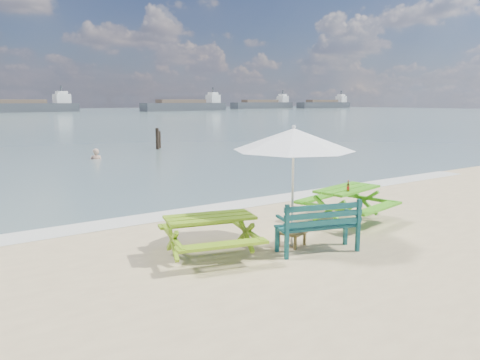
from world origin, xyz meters
TOP-DOWN VIEW (x-y plane):
  - foam_strip at (0.00, 4.60)m, footprint 22.00×0.90m
  - picnic_table_left at (-1.75, 1.41)m, footprint 1.93×2.06m
  - picnic_table_right at (2.07, 1.71)m, footprint 2.02×2.17m
  - park_bench at (0.03, 0.53)m, footprint 1.61×0.93m
  - side_table at (-0.14, 1.05)m, footprint 0.58×0.58m
  - patio_umbrella at (-0.14, 1.05)m, footprint 2.90×2.90m
  - beer_bottle at (1.76, 1.41)m, footprint 0.06×0.06m
  - swimmer at (1.00, 16.67)m, footprint 0.72×0.62m
  - mooring_pilings at (5.47, 19.36)m, footprint 0.59×0.79m
  - cargo_ships at (66.60, 115.45)m, footprint 130.19×23.08m

SIDE VIEW (x-z plane):
  - swimmer at x=1.00m, z-range -1.17..0.51m
  - foam_strip at x=0.00m, z-range 0.00..0.01m
  - side_table at x=-0.14m, z-range 0.01..0.30m
  - park_bench at x=0.03m, z-range -0.18..0.76m
  - picnic_table_left at x=-1.75m, z-range -0.01..0.73m
  - picnic_table_right at x=2.07m, z-range -0.02..0.79m
  - mooring_pilings at x=5.47m, z-range -0.24..1.17m
  - beer_bottle at x=1.76m, z-range 0.76..1.01m
  - cargo_ships at x=66.60m, z-range -1.02..3.38m
  - patio_umbrella at x=-0.14m, z-range 0.92..3.18m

